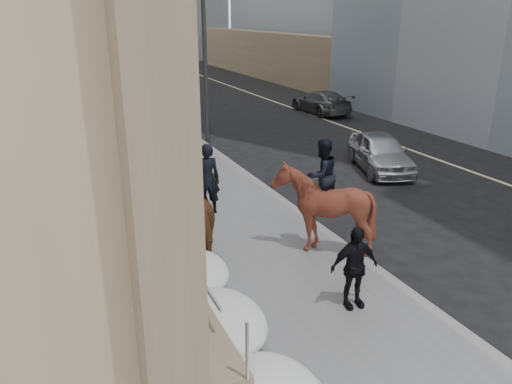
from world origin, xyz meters
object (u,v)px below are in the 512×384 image
mounted_horse_left (208,209)px  car_grey (321,102)px  mounted_horse_right (323,205)px  car_silver (380,152)px  pedestrian (354,267)px

mounted_horse_left → car_grey: 18.74m
mounted_horse_right → mounted_horse_left: bearing=-38.9°
mounted_horse_left → car_silver: 8.93m
mounted_horse_right → car_grey: bearing=-132.6°
mounted_horse_right → pedestrian: 2.49m
car_silver → mounted_horse_right: bearing=-119.1°
mounted_horse_right → pedestrian: bearing=61.5°
mounted_horse_left → car_silver: mounted_horse_left is taller
mounted_horse_left → car_silver: bearing=-146.3°
pedestrian → mounted_horse_left: bearing=121.0°
car_silver → car_grey: (3.73, 10.67, -0.03)m
pedestrian → car_grey: 20.77m
mounted_horse_left → mounted_horse_right: (2.43, -1.22, 0.18)m
mounted_horse_left → pedestrian: (1.74, -3.59, -0.15)m
mounted_horse_left → car_grey: size_ratio=0.57×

